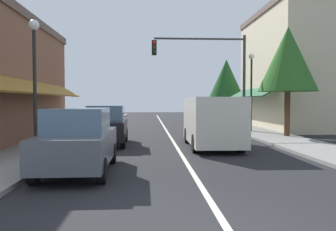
% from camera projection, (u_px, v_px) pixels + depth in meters
% --- Properties ---
extents(ground_plane, '(80.00, 80.00, 0.00)m').
position_uv_depth(ground_plane, '(167.00, 131.00, 22.65)').
color(ground_plane, black).
extents(sidewalk_left, '(2.60, 56.00, 0.12)m').
position_uv_depth(sidewalk_left, '(82.00, 131.00, 22.34)').
color(sidewalk_left, gray).
rests_on(sidewalk_left, ground).
extents(sidewalk_right, '(2.60, 56.00, 0.12)m').
position_uv_depth(sidewalk_right, '(249.00, 130.00, 22.96)').
color(sidewalk_right, gray).
rests_on(sidewalk_right, ground).
extents(lane_center_stripe, '(0.14, 52.00, 0.01)m').
position_uv_depth(lane_center_stripe, '(167.00, 131.00, 22.65)').
color(lane_center_stripe, silver).
rests_on(lane_center_stripe, ground).
extents(storefront_right_block, '(5.66, 10.20, 8.48)m').
position_uv_depth(storefront_right_block, '(289.00, 70.00, 24.98)').
color(storefront_right_block, beige).
rests_on(storefront_right_block, ground).
extents(parked_car_nearest_left, '(1.82, 4.12, 1.77)m').
position_uv_depth(parked_car_nearest_left, '(79.00, 141.00, 9.43)').
color(parked_car_nearest_left, '#4C5156').
rests_on(parked_car_nearest_left, ground).
extents(parked_car_second_left, '(1.87, 4.15, 1.77)m').
position_uv_depth(parked_car_second_left, '(107.00, 125.00, 15.51)').
color(parked_car_second_left, black).
rests_on(parked_car_second_left, ground).
extents(van_in_lane, '(2.06, 5.21, 2.12)m').
position_uv_depth(van_in_lane, '(212.00, 120.00, 14.68)').
color(van_in_lane, beige).
rests_on(van_in_lane, ground).
extents(traffic_signal_mast_arm, '(5.88, 0.50, 6.08)m').
position_uv_depth(traffic_signal_mast_arm, '(213.00, 65.00, 21.46)').
color(traffic_signal_mast_arm, '#333333').
rests_on(traffic_signal_mast_arm, ground).
extents(street_lamp_left_near, '(0.36, 0.36, 4.74)m').
position_uv_depth(street_lamp_left_near, '(34.00, 65.00, 11.81)').
color(street_lamp_left_near, black).
rests_on(street_lamp_left_near, ground).
extents(street_lamp_right_mid, '(0.36, 0.36, 4.92)m').
position_uv_depth(street_lamp_right_mid, '(251.00, 80.00, 21.39)').
color(street_lamp_right_mid, black).
rests_on(street_lamp_right_mid, ground).
extents(tree_right_near, '(3.11, 3.11, 5.91)m').
position_uv_depth(tree_right_near, '(288.00, 59.00, 18.27)').
color(tree_right_near, '#4C331E').
rests_on(tree_right_near, ground).
extents(tree_right_far, '(3.47, 3.47, 5.85)m').
position_uv_depth(tree_right_far, '(226.00, 80.00, 32.11)').
color(tree_right_far, '#4C331E').
rests_on(tree_right_far, ground).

